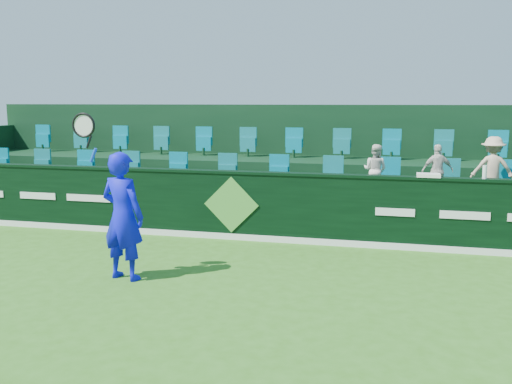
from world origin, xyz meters
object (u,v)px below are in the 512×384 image
(tennis_player, at_px, (122,215))
(drinks_bottle, at_px, (485,172))
(spectator_middle, at_px, (437,171))
(spectator_right, at_px, (492,168))
(towel, at_px, (429,175))
(spectator_left, at_px, (375,170))

(tennis_player, height_order, drinks_bottle, tennis_player)
(drinks_bottle, bearing_deg, spectator_middle, 122.61)
(spectator_middle, relative_size, spectator_right, 0.86)
(tennis_player, height_order, spectator_right, tennis_player)
(tennis_player, height_order, towel, tennis_player)
(tennis_player, relative_size, spectator_middle, 2.45)
(tennis_player, xyz_separation_m, spectator_right, (5.78, 4.00, 0.42))
(spectator_right, bearing_deg, towel, 42.20)
(spectator_middle, distance_m, towel, 1.14)
(towel, xyz_separation_m, drinks_bottle, (0.94, 0.00, 0.09))
(tennis_player, bearing_deg, towel, 32.34)
(spectator_left, bearing_deg, spectator_right, -158.85)
(spectator_middle, distance_m, drinks_bottle, 1.34)
(spectator_left, distance_m, spectator_middle, 1.21)
(spectator_middle, bearing_deg, towel, 64.78)
(spectator_right, bearing_deg, spectator_middle, -0.09)
(drinks_bottle, bearing_deg, towel, 180.00)
(spectator_left, bearing_deg, towel, 152.48)
(tennis_player, bearing_deg, spectator_right, 34.69)
(spectator_right, height_order, drinks_bottle, spectator_right)
(spectator_left, xyz_separation_m, drinks_bottle, (1.92, -1.12, 0.15))
(spectator_right, xyz_separation_m, drinks_bottle, (-0.29, -1.12, 0.06))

